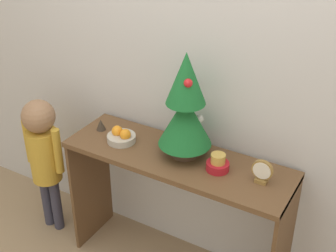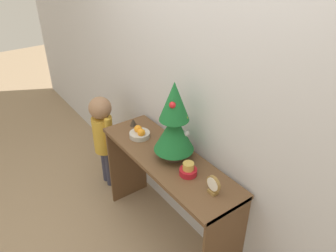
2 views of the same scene
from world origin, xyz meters
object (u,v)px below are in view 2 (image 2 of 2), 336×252
at_px(mini_tree, 174,123).
at_px(fruit_bowl, 140,133).
at_px(desk_clock, 213,185).
at_px(figurine, 133,122).
at_px(child_figure, 103,130).
at_px(singing_bowl, 188,170).

xyz_separation_m(mini_tree, fruit_bowl, (-0.37, -0.06, -0.25)).
distance_m(mini_tree, fruit_bowl, 0.45).
bearing_deg(mini_tree, desk_clock, -3.88).
distance_m(mini_tree, figurine, 0.60).
xyz_separation_m(fruit_bowl, desk_clock, (0.81, 0.03, 0.03)).
xyz_separation_m(figurine, child_figure, (-0.38, -0.12, -0.22)).
bearing_deg(singing_bowl, fruit_bowl, -178.31).
bearing_deg(figurine, singing_bowl, -2.26).
bearing_deg(desk_clock, fruit_bowl, -178.11).
bearing_deg(child_figure, fruit_bowl, 7.26).
bearing_deg(desk_clock, child_figure, -175.92).
height_order(mini_tree, singing_bowl, mini_tree).
height_order(fruit_bowl, child_figure, child_figure).
bearing_deg(mini_tree, singing_bowl, -10.57).
relative_size(singing_bowl, child_figure, 0.12).
distance_m(singing_bowl, desk_clock, 0.23).
bearing_deg(figurine, fruit_bowl, -14.81).
distance_m(mini_tree, child_figure, 1.05).
bearing_deg(fruit_bowl, desk_clock, 1.89).
height_order(fruit_bowl, singing_bowl, singing_bowl).
distance_m(fruit_bowl, child_figure, 0.60).
xyz_separation_m(mini_tree, figurine, (-0.55, -0.01, -0.25)).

